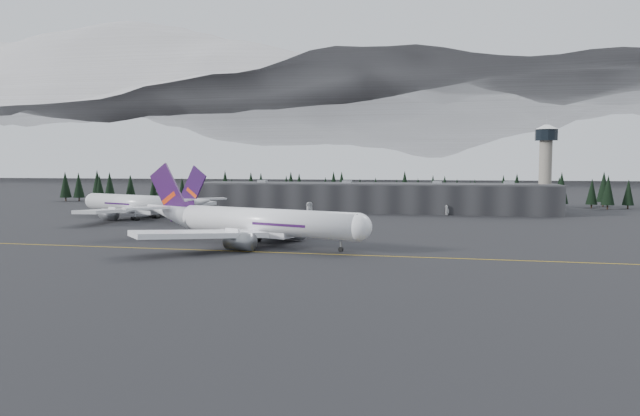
% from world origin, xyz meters
% --- Properties ---
extents(ground, '(1400.00, 1400.00, 0.00)m').
position_xyz_m(ground, '(0.00, 0.00, 0.00)').
color(ground, black).
rests_on(ground, ground).
extents(taxiline, '(400.00, 0.40, 0.02)m').
position_xyz_m(taxiline, '(0.00, -2.00, 0.01)').
color(taxiline, gold).
rests_on(taxiline, ground).
extents(terminal, '(160.00, 30.00, 12.60)m').
position_xyz_m(terminal, '(0.00, 125.00, 6.30)').
color(terminal, black).
rests_on(terminal, ground).
extents(control_tower, '(10.00, 10.00, 37.70)m').
position_xyz_m(control_tower, '(75.00, 128.00, 23.41)').
color(control_tower, gray).
rests_on(control_tower, ground).
extents(treeline, '(360.00, 20.00, 15.00)m').
position_xyz_m(treeline, '(0.00, 162.00, 7.50)').
color(treeline, black).
rests_on(treeline, ground).
extents(mountain_ridge, '(4400.00, 900.00, 420.00)m').
position_xyz_m(mountain_ridge, '(0.00, 1000.00, 0.00)').
color(mountain_ridge, white).
rests_on(mountain_ridge, ground).
extents(jet_main, '(70.25, 63.33, 21.22)m').
position_xyz_m(jet_main, '(-17.40, 10.71, 5.98)').
color(jet_main, white).
rests_on(jet_main, ground).
extents(jet_parked, '(66.96, 59.67, 20.45)m').
position_xyz_m(jet_parked, '(-79.22, 67.77, 5.77)').
color(jet_parked, silver).
rests_on(jet_parked, ground).
extents(gse_vehicle_a, '(4.89, 5.84, 1.48)m').
position_xyz_m(gse_vehicle_a, '(-21.84, 100.54, 0.74)').
color(gse_vehicle_a, silver).
rests_on(gse_vehicle_a, ground).
extents(gse_vehicle_b, '(4.54, 2.88, 1.44)m').
position_xyz_m(gse_vehicle_b, '(34.38, 109.57, 0.72)').
color(gse_vehicle_b, silver).
rests_on(gse_vehicle_b, ground).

